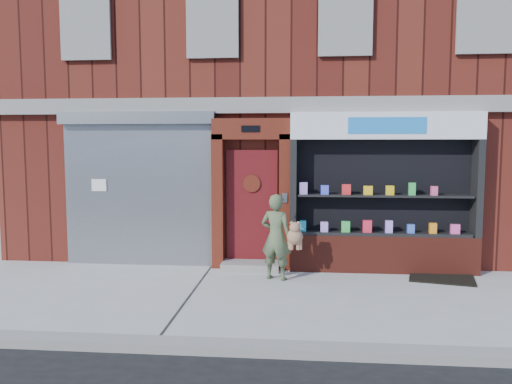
# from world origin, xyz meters

# --- Properties ---
(ground) EXTENTS (80.00, 80.00, 0.00)m
(ground) POSITION_xyz_m (0.00, 0.00, 0.00)
(ground) COLOR #9E9E99
(ground) RESTS_ON ground
(curb) EXTENTS (60.00, 0.30, 0.12)m
(curb) POSITION_xyz_m (0.00, -2.15, 0.06)
(curb) COLOR gray
(curb) RESTS_ON ground
(building) EXTENTS (12.00, 8.16, 8.00)m
(building) POSITION_xyz_m (-0.00, 5.99, 4.00)
(building) COLOR #4A1711
(building) RESTS_ON ground
(shutter_bay) EXTENTS (3.10, 0.30, 3.04)m
(shutter_bay) POSITION_xyz_m (-3.00, 1.93, 1.72)
(shutter_bay) COLOR gray
(shutter_bay) RESTS_ON ground
(red_door_bay) EXTENTS (1.52, 0.58, 2.90)m
(red_door_bay) POSITION_xyz_m (-0.75, 1.86, 1.46)
(red_door_bay) COLOR #4A160C
(red_door_bay) RESTS_ON ground
(pharmacy_bay) EXTENTS (3.50, 0.41, 3.00)m
(pharmacy_bay) POSITION_xyz_m (1.75, 1.81, 1.37)
(pharmacy_bay) COLOR maroon
(pharmacy_bay) RESTS_ON ground
(woman) EXTENTS (0.80, 0.53, 1.54)m
(woman) POSITION_xyz_m (-0.20, 1.07, 0.77)
(woman) COLOR #4D5C3C
(woman) RESTS_ON ground
(doormat) EXTENTS (1.25, 1.01, 0.03)m
(doormat) POSITION_xyz_m (2.74, 1.34, 0.01)
(doormat) COLOR black
(doormat) RESTS_ON ground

